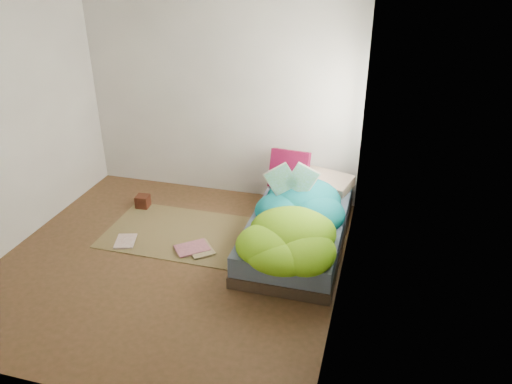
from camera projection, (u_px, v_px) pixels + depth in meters
The scene contains 12 objects.
ground at pixel (170, 261), 5.22m from camera, with size 3.50×3.50×0.00m, color #49361C.
room_walls at pixel (157, 112), 4.49m from camera, with size 3.54×3.54×2.62m.
bed at pixel (298, 229), 5.48m from camera, with size 1.00×2.00×0.34m.
duvet at pixel (295, 211), 5.13m from camera, with size 0.96×1.84×0.34m, color #06536A, non-canonical shape.
rug at pixel (177, 232), 5.73m from camera, with size 1.60×1.10×0.01m, color brown.
pillow_floral at pixel (327, 182), 6.00m from camera, with size 0.58×0.36×0.13m, color beige.
pillow_magenta at pixel (289, 169), 5.93m from camera, with size 0.46×0.14×0.46m, color #43041B.
open_book at pixel (292, 171), 5.27m from camera, with size 0.47×0.10×0.29m, color #347B28, non-canonical shape.
wooden_box at pixel (143, 201), 6.24m from camera, with size 0.15×0.15×0.15m, color #34130B.
floor_book_a at pixel (116, 241), 5.52m from camera, with size 0.21×0.29×0.02m, color white.
floor_book_b at pixel (188, 243), 5.49m from camera, with size 0.26×0.35×0.03m, color #D37A83.
floor_book_c at pixel (189, 252), 5.34m from camera, with size 0.25×0.33×0.03m, color tan.
Camera 1 is at (2.02, -3.94, 3.00)m, focal length 35.00 mm.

